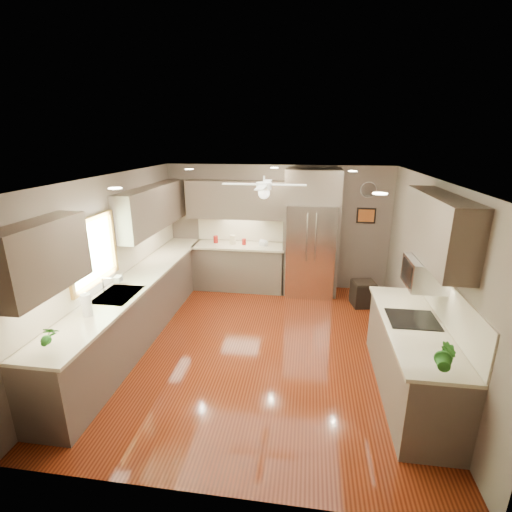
% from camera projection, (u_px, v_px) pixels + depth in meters
% --- Properties ---
extents(floor, '(5.00, 5.00, 0.00)m').
position_uv_depth(floor, '(261.00, 346.00, 5.61)').
color(floor, '#441509').
rests_on(floor, ground).
extents(ceiling, '(5.00, 5.00, 0.00)m').
position_uv_depth(ceiling, '(261.00, 178.00, 4.84)').
color(ceiling, white).
rests_on(ceiling, ground).
extents(wall_back, '(4.50, 0.00, 4.50)m').
position_uv_depth(wall_back, '(277.00, 227.00, 7.58)').
color(wall_back, '#685A50').
rests_on(wall_back, ground).
extents(wall_front, '(4.50, 0.00, 4.50)m').
position_uv_depth(wall_front, '(219.00, 375.00, 2.87)').
color(wall_front, '#685A50').
rests_on(wall_front, ground).
extents(wall_left, '(0.00, 5.00, 5.00)m').
position_uv_depth(wall_left, '(112.00, 261.00, 5.53)').
color(wall_left, '#685A50').
rests_on(wall_left, ground).
extents(wall_right, '(0.00, 5.00, 5.00)m').
position_uv_depth(wall_right, '(429.00, 276.00, 4.92)').
color(wall_right, '#685A50').
rests_on(wall_right, ground).
extents(canister_a, '(0.12, 0.12, 0.15)m').
position_uv_depth(canister_a, '(216.00, 239.00, 7.57)').
color(canister_a, maroon).
rests_on(canister_a, back_run).
extents(canister_c, '(0.16, 0.16, 0.20)m').
position_uv_depth(canister_c, '(233.00, 240.00, 7.49)').
color(canister_c, beige).
rests_on(canister_c, back_run).
extents(canister_d, '(0.11, 0.11, 0.13)m').
position_uv_depth(canister_d, '(244.00, 242.00, 7.46)').
color(canister_d, maroon).
rests_on(canister_d, back_run).
extents(soap_bottle, '(0.10, 0.10, 0.20)m').
position_uv_depth(soap_bottle, '(119.00, 278.00, 5.42)').
color(soap_bottle, white).
rests_on(soap_bottle, left_run).
extents(potted_plant_left, '(0.20, 0.17, 0.32)m').
position_uv_depth(potted_plant_left, '(47.00, 336.00, 3.73)').
color(potted_plant_left, '#22631C').
rests_on(potted_plant_left, left_run).
extents(potted_plant_right, '(0.23, 0.20, 0.35)m').
position_uv_depth(potted_plant_right, '(446.00, 358.00, 3.33)').
color(potted_plant_right, '#22631C').
rests_on(potted_plant_right, right_run).
extents(bowl, '(0.27, 0.27, 0.05)m').
position_uv_depth(bowl, '(263.00, 245.00, 7.39)').
color(bowl, beige).
rests_on(bowl, back_run).
extents(left_run, '(0.65, 4.70, 1.45)m').
position_uv_depth(left_run, '(140.00, 304.00, 5.86)').
color(left_run, '#50423A').
rests_on(left_run, ground).
extents(back_run, '(1.85, 0.65, 1.45)m').
position_uv_depth(back_run, '(240.00, 266.00, 7.63)').
color(back_run, '#50423A').
rests_on(back_run, ground).
extents(uppers, '(4.50, 4.70, 0.95)m').
position_uv_depth(uppers, '(220.00, 213.00, 5.80)').
color(uppers, '#50423A').
rests_on(uppers, wall_left).
extents(window, '(0.05, 1.12, 0.92)m').
position_uv_depth(window, '(92.00, 251.00, 4.96)').
color(window, '#BFF2B2').
rests_on(window, wall_left).
extents(sink, '(0.50, 0.70, 0.32)m').
position_uv_depth(sink, '(118.00, 297.00, 5.12)').
color(sink, silver).
rests_on(sink, left_run).
extents(refrigerator, '(1.06, 0.75, 2.45)m').
position_uv_depth(refrigerator, '(311.00, 236.00, 7.18)').
color(refrigerator, silver).
rests_on(refrigerator, ground).
extents(right_run, '(0.70, 2.20, 1.45)m').
position_uv_depth(right_run, '(411.00, 358.00, 4.44)').
color(right_run, '#50423A').
rests_on(right_run, ground).
extents(microwave, '(0.43, 0.55, 0.34)m').
position_uv_depth(microwave, '(425.00, 273.00, 4.36)').
color(microwave, silver).
rests_on(microwave, wall_right).
extents(ceiling_fan, '(1.18, 1.18, 0.32)m').
position_uv_depth(ceiling_fan, '(264.00, 188.00, 5.18)').
color(ceiling_fan, white).
rests_on(ceiling_fan, ceiling).
extents(recessed_lights, '(2.84, 3.14, 0.01)m').
position_uv_depth(recessed_lights, '(262.00, 175.00, 5.23)').
color(recessed_lights, white).
rests_on(recessed_lights, ceiling).
extents(wall_clock, '(0.30, 0.03, 0.30)m').
position_uv_depth(wall_clock, '(368.00, 190.00, 7.08)').
color(wall_clock, white).
rests_on(wall_clock, wall_back).
extents(framed_print, '(0.36, 0.03, 0.30)m').
position_uv_depth(framed_print, '(366.00, 216.00, 7.23)').
color(framed_print, black).
rests_on(framed_print, wall_back).
extents(stool, '(0.47, 0.47, 0.47)m').
position_uv_depth(stool, '(363.00, 293.00, 6.89)').
color(stool, black).
rests_on(stool, ground).
extents(paper_towel, '(0.12, 0.12, 0.30)m').
position_uv_depth(paper_towel, '(87.00, 305.00, 4.46)').
color(paper_towel, white).
rests_on(paper_towel, left_run).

